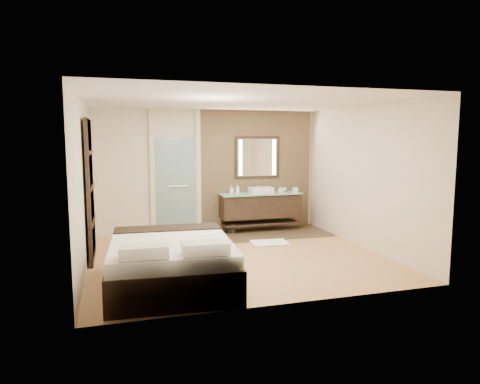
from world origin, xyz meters
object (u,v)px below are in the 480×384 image
object	(u,v)px
vanity	(260,206)
waste_bin	(232,228)
bed	(171,262)
mirror_unit	(257,157)

from	to	relation	value
vanity	waste_bin	world-z (taller)	vanity
vanity	bed	bearing A→B (deg)	-127.92
mirror_unit	waste_bin	xyz separation A→B (m)	(-0.69, -0.31, -1.54)
mirror_unit	waste_bin	size ratio (longest dim) A/B	4.76
bed	waste_bin	distance (m)	3.46
mirror_unit	bed	world-z (taller)	mirror_unit
bed	mirror_unit	bearing A→B (deg)	57.73
vanity	waste_bin	xyz separation A→B (m)	(-0.69, -0.07, -0.47)
vanity	bed	xyz separation A→B (m)	(-2.40, -3.08, -0.24)
vanity	bed	distance (m)	3.91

